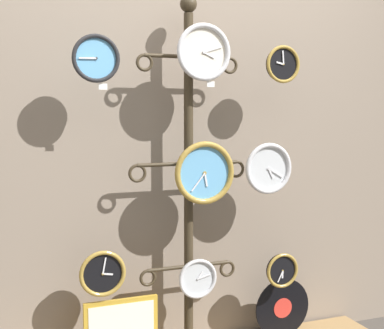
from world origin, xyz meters
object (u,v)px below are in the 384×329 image
object	(u,v)px
clock_middle_center	(204,173)
clock_bottom_right	(282,270)
clock_bottom_left	(102,273)
clock_top_center	(204,52)
clock_middle_right	(268,168)
vinyl_record	(283,308)
clock_bottom_center	(197,278)
display_stand	(189,241)
clock_top_right	(283,64)
clock_top_left	(96,58)

from	to	relation	value
clock_middle_center	clock_bottom_right	world-z (taller)	clock_middle_center
clock_middle_center	clock_bottom_left	xyz separation A→B (m)	(-0.52, 0.03, -0.47)
clock_top_center	clock_middle_right	world-z (taller)	clock_top_center
clock_bottom_left	vinyl_record	bearing A→B (deg)	3.36
clock_middle_right	clock_bottom_center	world-z (taller)	clock_middle_right
display_stand	clock_bottom_center	bearing A→B (deg)	-79.12
clock_middle_right	clock_bottom_right	world-z (taller)	clock_middle_right
clock_bottom_center	vinyl_record	size ratio (longest dim) A/B	0.61
clock_top_center	clock_bottom_center	size ratio (longest dim) A/B	1.37
clock_middle_center	clock_bottom_right	distance (m)	0.71
clock_middle_center	clock_bottom_right	size ratio (longest dim) A/B	1.68
display_stand	clock_bottom_center	xyz separation A→B (m)	(0.02, -0.09, -0.18)
clock_top_right	clock_bottom_left	size ratio (longest dim) A/B	0.86
clock_middle_center	clock_middle_right	xyz separation A→B (m)	(0.37, 0.00, 0.01)
display_stand	clock_middle_right	distance (m)	0.57
clock_bottom_left	clock_middle_center	bearing A→B (deg)	-2.85
clock_top_left	clock_top_center	xyz separation A→B (m)	(0.53, 0.00, 0.05)
display_stand	clock_bottom_right	world-z (taller)	display_stand
clock_top_center	clock_bottom_right	bearing A→B (deg)	-1.23
clock_middle_right	clock_bottom_right	distance (m)	0.57
clock_bottom_center	clock_bottom_right	size ratio (longest dim) A/B	1.09
clock_top_center	clock_bottom_left	distance (m)	1.19
display_stand	clock_bottom_right	size ratio (longest dim) A/B	10.10
clock_top_left	clock_top_right	distance (m)	0.98
clock_top_center	clock_top_right	world-z (taller)	clock_top_center
clock_middle_right	clock_middle_center	bearing A→B (deg)	-179.27
vinyl_record	clock_top_center	bearing A→B (deg)	-170.63
clock_middle_center	clock_top_right	bearing A→B (deg)	0.24
clock_bottom_left	vinyl_record	xyz separation A→B (m)	(1.04, 0.06, -0.33)
vinyl_record	clock_bottom_right	bearing A→B (deg)	-124.31
clock_bottom_center	clock_bottom_right	xyz separation A→B (m)	(0.48, -0.02, -0.00)
clock_bottom_right	clock_middle_right	bearing A→B (deg)	170.69
clock_top_center	clock_middle_right	bearing A→B (deg)	0.66
clock_top_right	clock_bottom_right	bearing A→B (deg)	-47.84
clock_top_left	vinyl_record	distance (m)	1.72
display_stand	clock_middle_right	xyz separation A→B (m)	(0.41, -0.09, 0.38)
clock_top_center	clock_bottom_center	bearing A→B (deg)	152.30
clock_top_left	clock_top_right	size ratio (longest dim) A/B	1.13
clock_bottom_left	clock_bottom_center	xyz separation A→B (m)	(0.49, -0.01, -0.08)
clock_bottom_left	clock_bottom_right	world-z (taller)	clock_bottom_left
clock_bottom_left	vinyl_record	distance (m)	1.09
clock_top_left	clock_bottom_center	world-z (taller)	clock_top_left
clock_bottom_right	vinyl_record	size ratio (longest dim) A/B	0.56
clock_top_right	clock_middle_center	size ratio (longest dim) A/B	0.61
clock_middle_right	vinyl_record	size ratio (longest dim) A/B	0.80
clock_top_center	clock_bottom_center	world-z (taller)	clock_top_center
clock_middle_center	clock_bottom_center	bearing A→B (deg)	156.14
clock_top_left	clock_bottom_center	distance (m)	1.21
clock_top_right	clock_bottom_left	bearing A→B (deg)	178.57
display_stand	clock_bottom_center	distance (m)	0.20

